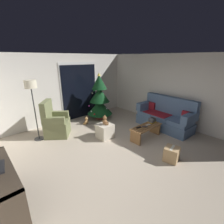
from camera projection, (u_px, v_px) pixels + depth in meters
name	position (u px, v px, depth m)	size (l,w,h in m)	color
ground_plane	(119.00, 152.00, 4.18)	(7.00, 7.00, 0.00)	#B2A38E
wall_back	(61.00, 89.00, 5.92)	(5.72, 0.12, 2.50)	silver
wall_right	(177.00, 91.00, 5.59)	(0.12, 6.00, 2.50)	silver
patio_door_frame	(80.00, 91.00, 6.38)	(1.60, 0.02, 2.20)	silver
patio_door_glass	(80.00, 92.00, 6.38)	(1.50, 0.02, 2.10)	black
couch	(165.00, 117.00, 5.56)	(0.89, 1.98, 1.08)	slate
coffee_table	(146.00, 130.00, 4.85)	(1.10, 0.40, 0.40)	olive
remote_white	(148.00, 125.00, 4.87)	(0.04, 0.16, 0.02)	silver
remote_graphite	(145.00, 127.00, 4.74)	(0.04, 0.16, 0.02)	#333338
remote_black	(139.00, 127.00, 4.69)	(0.04, 0.16, 0.02)	black
book_stack	(152.00, 120.00, 5.05)	(0.27, 0.22, 0.15)	#B79333
cell_phone	(153.00, 118.00, 5.00)	(0.07, 0.14, 0.01)	black
christmas_tree	(100.00, 99.00, 6.23)	(0.99, 0.99, 1.83)	#4C1E19
armchair	(55.00, 123.00, 4.98)	(0.96, 0.96, 1.13)	olive
floor_lamp	(31.00, 90.00, 4.38)	(0.32, 0.32, 1.78)	#2D2D30
media_shelf	(1.00, 193.00, 2.47)	(0.40, 1.40, 0.77)	#382D23
ottoman	(105.00, 131.00, 4.90)	(0.44, 0.44, 0.44)	beige
teddy_bear_chestnut	(105.00, 121.00, 4.79)	(0.21, 0.21, 0.29)	brown
teddy_bear_honey_by_tree	(86.00, 121.00, 5.93)	(0.21, 0.22, 0.29)	tan
cardboard_box_taped_mid_floor	(171.00, 154.00, 3.81)	(0.39, 0.38, 0.34)	tan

